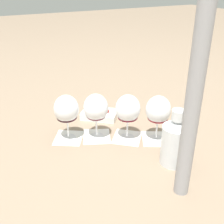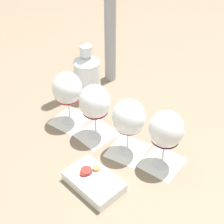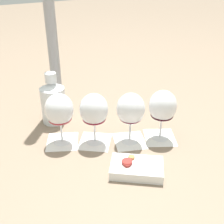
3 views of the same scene
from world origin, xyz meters
name	(u,v)px [view 3 (image 3 of 3)]	position (x,y,z in m)	size (l,w,h in m)	color
ground_plane	(113,141)	(0.00, 0.00, 0.00)	(8.00, 8.00, 0.00)	#7F6B56
tasting_card_0	(62,142)	(-0.16, 0.09, 0.00)	(0.15, 0.16, 0.00)	white
tasting_card_1	(95,141)	(-0.06, 0.03, 0.00)	(0.16, 0.16, 0.00)	white
tasting_card_2	(130,141)	(0.05, -0.04, 0.00)	(0.15, 0.15, 0.00)	white
tasting_card_3	(160,137)	(0.16, -0.08, 0.00)	(0.15, 0.16, 0.00)	white
wine_glass_0	(59,111)	(-0.16, 0.09, 0.13)	(0.10, 0.10, 0.19)	white
wine_glass_1	(94,111)	(-0.06, 0.03, 0.13)	(0.10, 0.10, 0.19)	white
wine_glass_2	(131,111)	(0.05, -0.04, 0.12)	(0.10, 0.10, 0.19)	white
wine_glass_3	(163,108)	(0.16, -0.08, 0.13)	(0.10, 0.10, 0.19)	white
ceramic_vase	(53,101)	(-0.12, 0.25, 0.09)	(0.10, 0.10, 0.21)	silver
snack_dish	(136,168)	(-0.03, -0.18, 0.02)	(0.19, 0.18, 0.04)	white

